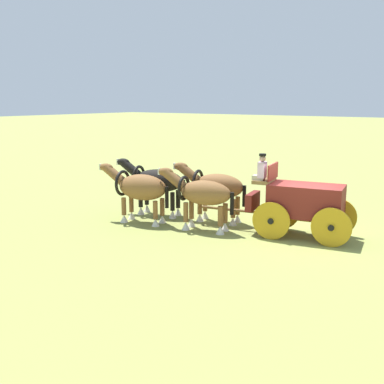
# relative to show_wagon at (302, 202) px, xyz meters

# --- Properties ---
(ground_plane) EXTENTS (220.00, 220.00, 0.00)m
(ground_plane) POSITION_rel_show_wagon_xyz_m (-0.14, -0.03, -1.22)
(ground_plane) COLOR olive
(show_wagon) EXTENTS (5.51, 2.20, 2.84)m
(show_wagon) POSITION_rel_show_wagon_xyz_m (0.00, 0.00, 0.00)
(show_wagon) COLOR maroon
(show_wagon) RESTS_ON ground
(draft_horse_rear_near) EXTENTS (2.94, 1.24, 2.19)m
(draft_horse_rear_near) POSITION_rel_show_wagon_xyz_m (3.25, 1.29, 0.10)
(draft_horse_rear_near) COLOR brown
(draft_horse_rear_near) RESTS_ON ground
(draft_horse_rear_off) EXTENTS (2.97, 1.31, 2.22)m
(draft_horse_rear_off) POSITION_rel_show_wagon_xyz_m (3.49, 0.01, 0.13)
(draft_horse_rear_off) COLOR brown
(draft_horse_rear_off) RESTS_ON ground
(draft_horse_lead_near) EXTENTS (3.00, 1.35, 2.20)m
(draft_horse_lead_near) POSITION_rel_show_wagon_xyz_m (5.78, 1.79, 0.11)
(draft_horse_lead_near) COLOR brown
(draft_horse_lead_near) RESTS_ON ground
(draft_horse_lead_off) EXTENTS (3.11, 1.30, 2.24)m
(draft_horse_lead_off) POSITION_rel_show_wagon_xyz_m (6.04, 0.51, 0.15)
(draft_horse_lead_off) COLOR black
(draft_horse_lead_off) RESTS_ON ground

